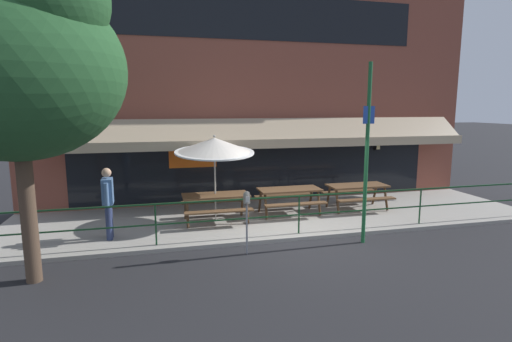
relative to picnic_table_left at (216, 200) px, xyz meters
name	(u,v)px	position (x,y,z in m)	size (l,w,h in m)	color
ground_plane	(303,241)	(1.85, -1.81, -0.71)	(120.00, 120.00, 0.00)	#232326
patio_deck	(278,217)	(1.85, 0.19, -0.66)	(15.00, 4.00, 0.10)	#9E998E
restaurant_building	(259,75)	(1.85, 2.42, 3.53)	(15.00, 1.60, 8.54)	brown
patio_railing	(299,206)	(1.85, -1.51, 0.09)	(13.84, 0.04, 0.97)	#194723
picnic_table_left	(216,200)	(0.00, 0.00, 0.00)	(1.80, 1.42, 0.76)	brown
picnic_table_centre	(289,194)	(2.20, 0.25, 0.00)	(1.80, 1.42, 0.76)	brown
picnic_table_right	(357,190)	(4.39, 0.29, 0.00)	(1.80, 1.42, 0.76)	brown
patio_umbrella_left	(214,146)	(0.00, 0.10, 1.47)	(2.14, 2.14, 2.39)	#B7B2A8
pedestrian_walking	(108,200)	(-2.67, -0.78, 0.35)	(0.25, 0.62, 1.71)	navy
parking_meter_near	(247,203)	(0.34, -2.32, 0.44)	(0.15, 0.16, 1.42)	gray
street_sign_pole	(367,153)	(3.21, -2.26, 1.46)	(0.28, 0.09, 4.22)	#1E6033
street_tree_curbside	(19,57)	(-3.72, -2.78, 3.34)	(3.72, 3.34, 5.98)	brown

